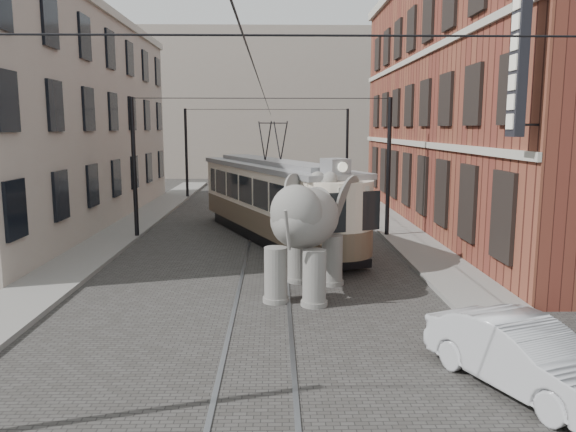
{
  "coord_description": "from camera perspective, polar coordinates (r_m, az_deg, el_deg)",
  "views": [
    {
      "loc": [
        0.38,
        -17.81,
        4.72
      ],
      "look_at": [
        0.75,
        -1.17,
        2.1
      ],
      "focal_mm": 34.93,
      "sensor_mm": 36.0,
      "label": 1
    }
  ],
  "objects": [
    {
      "name": "sidewalk_right",
      "position": [
        19.24,
        15.83,
        -5.37
      ],
      "size": [
        2.0,
        60.0,
        0.15
      ],
      "primitive_type": "cube",
      "color": "slate",
      "rests_on": "ground"
    },
    {
      "name": "parked_car",
      "position": [
        11.26,
        22.92,
        -12.94
      ],
      "size": [
        2.88,
        4.19,
        1.31
      ],
      "primitive_type": "imported",
      "rotation": [
        0.0,
        0.0,
        0.42
      ],
      "color": "#B3B4B8",
      "rests_on": "ground"
    },
    {
      "name": "distant_block",
      "position": [
        57.85,
        -1.68,
        11.19
      ],
      "size": [
        28.0,
        10.0,
        14.0
      ],
      "primitive_type": "cube",
      "color": "#9F9184",
      "rests_on": "ground"
    },
    {
      "name": "ground",
      "position": [
        18.42,
        -2.42,
        -5.91
      ],
      "size": [
        120.0,
        120.0,
        0.0
      ],
      "primitive_type": "plane",
      "color": "#3A3836"
    },
    {
      "name": "tram_rails",
      "position": [
        18.42,
        -2.42,
        -5.87
      ],
      "size": [
        1.54,
        80.0,
        0.02
      ],
      "primitive_type": null,
      "color": "slate",
      "rests_on": "ground"
    },
    {
      "name": "catenary",
      "position": [
        22.88,
        -2.72,
        4.62
      ],
      "size": [
        11.0,
        30.2,
        6.0
      ],
      "primitive_type": null,
      "color": "black",
      "rests_on": "ground"
    },
    {
      "name": "tram",
      "position": [
        23.68,
        -1.54,
        3.53
      ],
      "size": [
        7.08,
        12.6,
        4.97
      ],
      "primitive_type": null,
      "rotation": [
        0.0,
        0.0,
        0.38
      ],
      "color": "beige",
      "rests_on": "ground"
    },
    {
      "name": "brick_building",
      "position": [
        28.86,
        20.72,
        10.92
      ],
      "size": [
        8.0,
        26.0,
        12.0
      ],
      "primitive_type": "cube",
      "color": "maroon",
      "rests_on": "ground"
    },
    {
      "name": "sidewalk_left",
      "position": [
        19.64,
        -21.82,
        -5.39
      ],
      "size": [
        2.0,
        60.0,
        0.15
      ],
      "primitive_type": "cube",
      "color": "slate",
      "rests_on": "ground"
    },
    {
      "name": "stucco_building",
      "position": [
        30.05,
        -23.82,
        8.73
      ],
      "size": [
        7.0,
        24.0,
        10.0
      ],
      "primitive_type": "cube",
      "color": "#9F9184",
      "rests_on": "ground"
    },
    {
      "name": "elephant",
      "position": [
        15.98,
        1.8,
        -1.96
      ],
      "size": [
        4.65,
        6.22,
        3.39
      ],
      "primitive_type": null,
      "rotation": [
        0.0,
        0.0,
        -0.32
      ],
      "color": "slate",
      "rests_on": "ground"
    }
  ]
}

